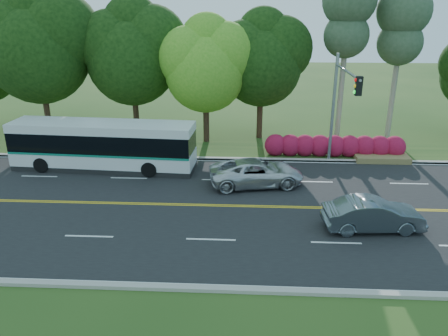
{
  "coord_description": "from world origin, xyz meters",
  "views": [
    {
      "loc": [
        0.96,
        -20.42,
        9.81
      ],
      "look_at": [
        -0.21,
        2.0,
        1.34
      ],
      "focal_mm": 35.0,
      "sensor_mm": 36.0,
      "label": 1
    }
  ],
  "objects_px": {
    "traffic_signal": "(341,97)",
    "sedan": "(373,215)",
    "transit_bus": "(103,146)",
    "suv": "(257,172)"
  },
  "relations": [
    {
      "from": "sedan",
      "to": "traffic_signal",
      "type": "bearing_deg",
      "value": -2.17
    },
    {
      "from": "transit_bus",
      "to": "sedan",
      "type": "distance_m",
      "value": 16.48
    },
    {
      "from": "sedan",
      "to": "suv",
      "type": "relative_size",
      "value": 0.84
    },
    {
      "from": "traffic_signal",
      "to": "sedan",
      "type": "bearing_deg",
      "value": -87.28
    },
    {
      "from": "transit_bus",
      "to": "sedan",
      "type": "relative_size",
      "value": 2.55
    },
    {
      "from": "transit_bus",
      "to": "sedan",
      "type": "bearing_deg",
      "value": -22.42
    },
    {
      "from": "suv",
      "to": "sedan",
      "type": "bearing_deg",
      "value": -144.45
    },
    {
      "from": "sedan",
      "to": "transit_bus",
      "type": "bearing_deg",
      "value": 59.0
    },
    {
      "from": "suv",
      "to": "transit_bus",
      "type": "bearing_deg",
      "value": 66.72
    },
    {
      "from": "sedan",
      "to": "suv",
      "type": "distance_m",
      "value": 7.29
    }
  ]
}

